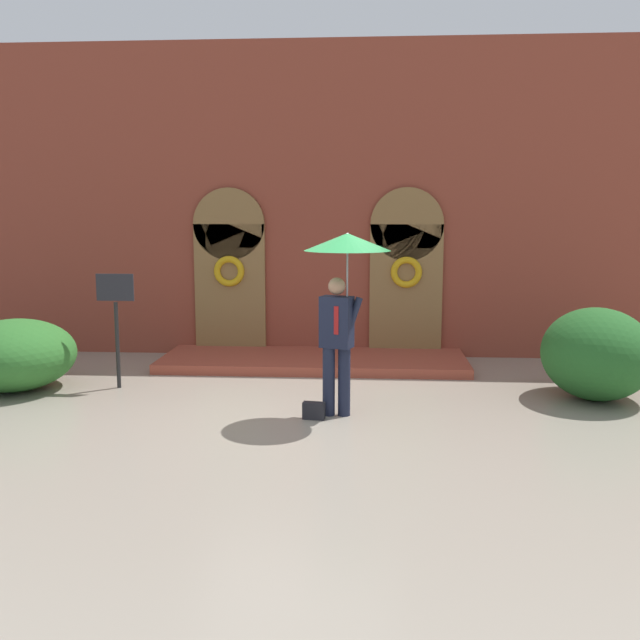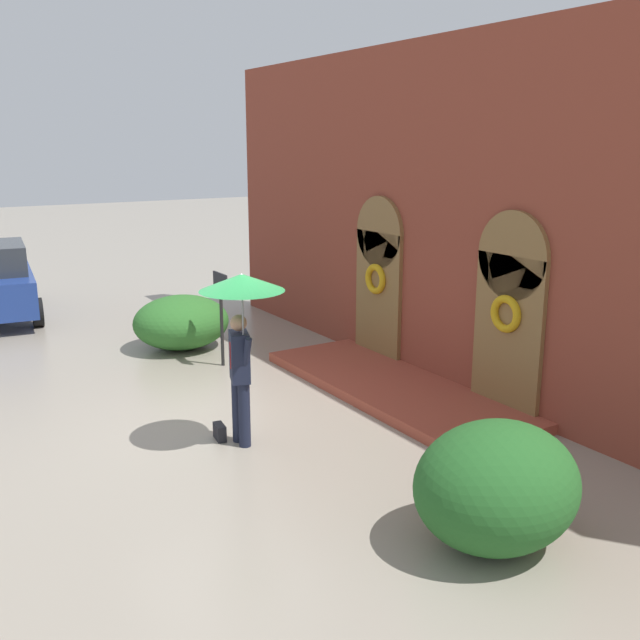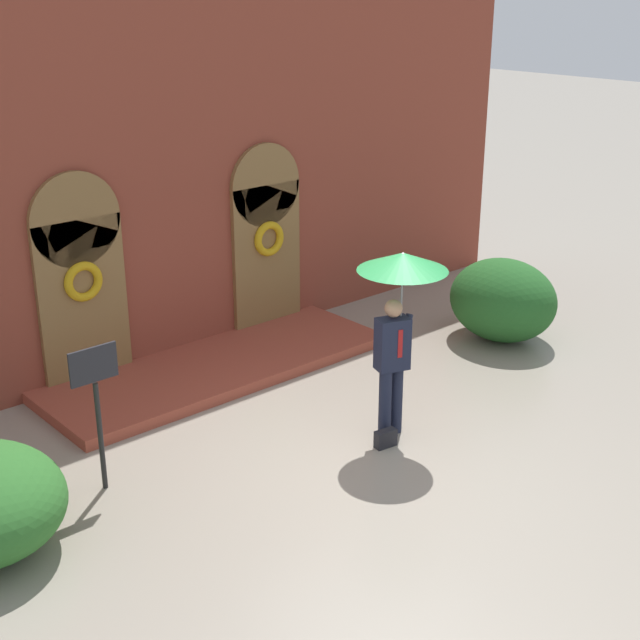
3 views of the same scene
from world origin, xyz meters
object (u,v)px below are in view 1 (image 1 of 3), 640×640
object	(u,v)px
person_with_umbrella	(345,269)
sign_post	(116,311)
shrub_left	(15,355)
handbag	(314,411)
shrub_right	(597,354)

from	to	relation	value
person_with_umbrella	sign_post	world-z (taller)	person_with_umbrella
person_with_umbrella	shrub_left	size ratio (longest dim) A/B	1.25
handbag	sign_post	size ratio (longest dim) A/B	0.16
sign_post	shrub_right	bearing A→B (deg)	-1.25
person_with_umbrella	shrub_right	distance (m)	3.89
shrub_right	person_with_umbrella	bearing A→B (deg)	-162.95
shrub_left	shrub_right	world-z (taller)	shrub_right
handbag	shrub_right	size ratio (longest dim) A/B	0.16
person_with_umbrella	sign_post	bearing A→B (deg)	160.29
person_with_umbrella	shrub_right	bearing A→B (deg)	17.05
shrub_left	handbag	bearing A→B (deg)	-15.06
handbag	person_with_umbrella	bearing A→B (deg)	36.36
person_with_umbrella	handbag	xyz separation A→B (m)	(-0.38, -0.20, -1.80)
handbag	shrub_right	distance (m)	4.13
shrub_left	sign_post	bearing A→B (deg)	7.91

